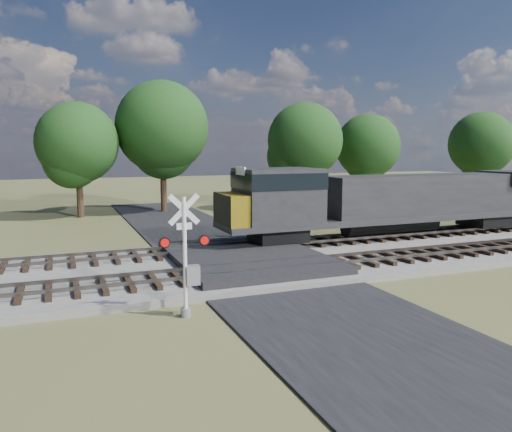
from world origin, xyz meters
name	(u,v)px	position (x,y,z in m)	size (l,w,h in m)	color
ground	(250,268)	(0.00, 0.00, 0.00)	(160.00, 160.00, 0.00)	#444927
ballast_bed	(411,248)	(10.00, 0.50, 0.15)	(140.00, 10.00, 0.30)	gray
road	(250,267)	(0.00, 0.00, 0.04)	(7.00, 60.00, 0.08)	black
crossing_panel	(247,259)	(0.00, 0.50, 0.32)	(7.00, 9.00, 0.62)	#262628
track_near	(328,263)	(3.12, -2.00, 0.41)	(140.00, 2.60, 0.33)	black
track_far	(283,244)	(3.12, 3.00, 0.41)	(140.00, 2.60, 0.33)	black
crossing_signal_near	(188,266)	(-4.51, -5.77, 1.78)	(1.72, 0.37, 4.27)	silver
crossing_signal_far	(268,210)	(3.84, 6.80, 1.85)	(1.79, 0.42, 4.45)	silver
equipment_shed	(326,201)	(11.24, 12.37, 1.60)	(5.12, 5.12, 3.17)	#4B3320
treeline	(242,140)	(7.40, 21.11, 6.51)	(81.29, 11.70, 11.70)	black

